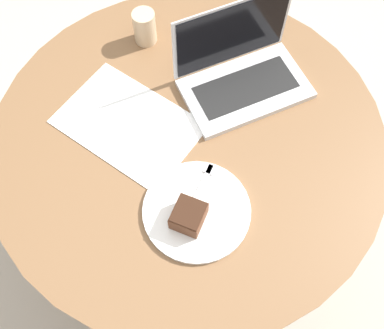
% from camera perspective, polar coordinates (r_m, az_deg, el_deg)
% --- Properties ---
extents(ground_plane, '(12.00, 12.00, 0.00)m').
position_cam_1_polar(ground_plane, '(1.87, -0.35, -7.74)').
color(ground_plane, '#B7AD9E').
extents(dining_table, '(1.06, 1.06, 0.74)m').
position_cam_1_polar(dining_table, '(1.34, -0.48, 0.28)').
color(dining_table, brown).
rests_on(dining_table, ground_plane).
extents(paper_document, '(0.38, 0.26, 0.00)m').
position_cam_1_polar(paper_document, '(1.23, -8.07, 5.15)').
color(paper_document, white).
rests_on(paper_document, dining_table).
extents(plate, '(0.26, 0.26, 0.01)m').
position_cam_1_polar(plate, '(1.10, 0.59, -5.87)').
color(plate, white).
rests_on(plate, dining_table).
extents(cake_slice, '(0.09, 0.09, 0.05)m').
position_cam_1_polar(cake_slice, '(1.06, -0.43, -6.52)').
color(cake_slice, brown).
rests_on(cake_slice, plate).
extents(fork, '(0.05, 0.17, 0.00)m').
position_cam_1_polar(fork, '(1.12, 1.16, -2.83)').
color(fork, silver).
rests_on(fork, plate).
extents(coffee_glass, '(0.07, 0.07, 0.10)m').
position_cam_1_polar(coffee_glass, '(1.37, -6.03, 16.95)').
color(coffee_glass, '#C6AD89').
rests_on(coffee_glass, dining_table).
extents(laptop, '(0.36, 0.40, 0.23)m').
position_cam_1_polar(laptop, '(1.27, 6.32, 11.44)').
color(laptop, silver).
rests_on(laptop, dining_table).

